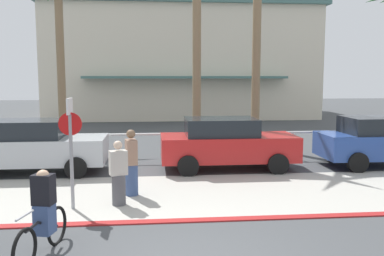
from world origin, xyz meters
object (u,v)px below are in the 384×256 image
stop_sign_bike_lane (71,137)px  pedestrian_1 (131,165)px  pedestrian_0 (119,176)px  palm_tree_1 (60,27)px  car_blue_3 (384,141)px  cyclist_black_0 (43,215)px  car_silver_1 (33,146)px  car_red_2 (227,143)px

stop_sign_bike_lane → pedestrian_1: size_ratio=1.49×
pedestrian_0 → pedestrian_1: bearing=71.3°
stop_sign_bike_lane → palm_tree_1: palm_tree_1 is taller
car_blue_3 → cyclist_black_0: (-9.69, -6.22, -0.18)m
car_silver_1 → car_blue_3: bearing=-0.3°
car_silver_1 → pedestrian_1: 4.30m
car_silver_1 → car_blue_3: size_ratio=1.00×
pedestrian_0 → car_silver_1: bearing=128.9°
car_red_2 → pedestrian_0: bearing=-131.8°
car_silver_1 → pedestrian_0: bearing=-51.1°
palm_tree_1 → cyclist_black_0: palm_tree_1 is taller
car_silver_1 → cyclist_black_0: size_ratio=2.47×
car_silver_1 → pedestrian_1: bearing=-41.8°
stop_sign_bike_lane → palm_tree_1: size_ratio=0.36×
stop_sign_bike_lane → car_red_2: (4.26, 3.81, -0.81)m
palm_tree_1 → car_red_2: 10.02m
car_red_2 → cyclist_black_0: size_ratio=2.47×
stop_sign_bike_lane → palm_tree_1: bearing=102.6°
cyclist_black_0 → car_silver_1: bearing=106.6°
stop_sign_bike_lane → palm_tree_1: (-2.25, 10.03, 3.59)m
cyclist_black_0 → car_blue_3: bearing=32.7°
stop_sign_bike_lane → pedestrian_0: 1.43m
palm_tree_1 → car_red_2: bearing=-43.7°
car_silver_1 → palm_tree_1: bearing=93.1°
car_silver_1 → cyclist_black_0: (1.87, -6.28, -0.18)m
car_silver_1 → cyclist_black_0: bearing=-73.4°
stop_sign_bike_lane → pedestrian_0: (1.03, 0.20, -0.97)m
palm_tree_1 → car_silver_1: palm_tree_1 is taller
stop_sign_bike_lane → car_blue_3: size_ratio=0.58×
palm_tree_1 → car_red_2: (6.50, -6.22, -4.39)m
pedestrian_1 → palm_tree_1: bearing=111.4°
stop_sign_bike_lane → car_silver_1: bearing=116.4°
car_red_2 → car_silver_1: bearing=179.7°
car_silver_1 → car_red_2: (6.17, -0.04, 0.00)m
stop_sign_bike_lane → car_red_2: stop_sign_bike_lane is taller
car_blue_3 → pedestrian_1: 8.82m
cyclist_black_0 → palm_tree_1: bearing=100.1°
car_blue_3 → pedestrian_0: bearing=-157.4°
car_silver_1 → stop_sign_bike_lane: bearing=-63.6°
car_blue_3 → pedestrian_0: (-8.63, -3.59, -0.16)m
car_red_2 → pedestrian_1: 4.09m
stop_sign_bike_lane → cyclist_black_0: size_ratio=1.44×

